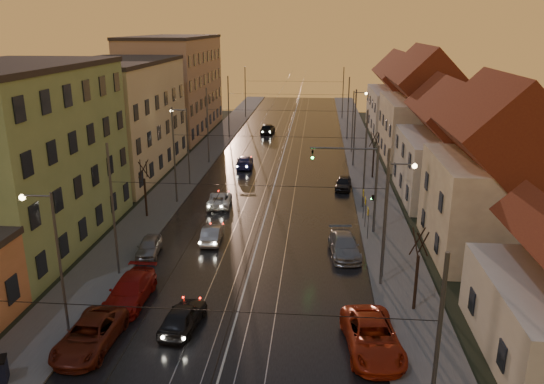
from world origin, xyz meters
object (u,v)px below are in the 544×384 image
(driving_car_0, at_px, (183,317))
(driving_car_1, at_px, (212,234))
(driving_car_3, at_px, (245,162))
(parked_right_1, at_px, (344,246))
(street_lamp_0, at_px, (52,250))
(street_lamp_1, at_px, (391,209))
(street_lamp_3, at_px, (355,116))
(parked_left_1, at_px, (90,335))
(driving_car_4, at_px, (268,129))
(parked_left_2, at_px, (130,291))
(parked_right_2, at_px, (343,183))
(street_lamp_2, at_px, (185,139))
(driving_car_2, at_px, (220,200))
(traffic_light_mast, at_px, (363,178))
(parked_left_3, at_px, (149,246))
(parked_right_0, at_px, (372,337))

(driving_car_0, bearing_deg, driving_car_1, -79.34)
(driving_car_3, xyz_separation_m, parked_right_1, (10.55, -23.88, 0.04))
(street_lamp_0, xyz_separation_m, street_lamp_1, (18.21, 8.00, 0.00))
(street_lamp_3, relative_size, parked_left_1, 1.52)
(driving_car_4, xyz_separation_m, parked_left_2, (-3.30, -52.25, -0.03))
(driving_car_0, xyz_separation_m, parked_right_2, (9.82, 26.81, -0.08))
(street_lamp_2, distance_m, driving_car_2, 8.99)
(parked_left_2, bearing_deg, driving_car_4, 86.99)
(driving_car_1, distance_m, parked_right_1, 10.14)
(traffic_light_mast, height_order, parked_right_1, traffic_light_mast)
(driving_car_4, xyz_separation_m, parked_left_3, (-4.31, -45.39, -0.15))
(street_lamp_3, xyz_separation_m, parked_right_0, (-1.72, -44.20, -4.09))
(traffic_light_mast, distance_m, driving_car_3, 23.27)
(parked_right_1, relative_size, parked_right_2, 1.33)
(driving_car_4, height_order, parked_right_2, driving_car_4)
(driving_car_1, distance_m, driving_car_4, 42.63)
(parked_left_1, height_order, parked_right_0, parked_right_0)
(driving_car_1, height_order, driving_car_4, driving_car_4)
(street_lamp_2, distance_m, driving_car_3, 9.98)
(street_lamp_0, xyz_separation_m, driving_car_1, (5.58, 13.21, -4.24))
(driving_car_1, bearing_deg, street_lamp_0, 63.86)
(street_lamp_3, height_order, driving_car_2, street_lamp_3)
(street_lamp_2, relative_size, traffic_light_mast, 1.11)
(driving_car_3, distance_m, parked_right_1, 26.11)
(traffic_light_mast, relative_size, driving_car_0, 1.72)
(driving_car_0, height_order, driving_car_2, driving_car_0)
(street_lamp_2, distance_m, driving_car_4, 28.73)
(parked_left_2, bearing_deg, driving_car_2, 83.88)
(street_lamp_0, bearing_deg, driving_car_3, 81.92)
(parked_left_3, bearing_deg, traffic_light_mast, 13.60)
(street_lamp_1, xyz_separation_m, parked_left_3, (-16.70, 2.45, -4.25))
(street_lamp_2, relative_size, street_lamp_3, 1.00)
(parked_left_2, height_order, parked_right_0, parked_right_0)
(traffic_light_mast, bearing_deg, street_lamp_1, -82.09)
(driving_car_3, relative_size, parked_left_2, 0.89)
(parked_left_1, bearing_deg, parked_right_1, 45.20)
(street_lamp_0, distance_m, driving_car_4, 56.29)
(street_lamp_0, relative_size, driving_car_4, 1.74)
(street_lamp_1, distance_m, driving_car_1, 14.30)
(traffic_light_mast, bearing_deg, parked_left_2, -139.62)
(parked_left_3, relative_size, parked_right_1, 0.75)
(driving_car_2, bearing_deg, parked_left_2, 78.78)
(street_lamp_1, bearing_deg, parked_left_3, 171.67)
(parked_right_0, bearing_deg, parked_right_1, 88.16)
(street_lamp_1, distance_m, street_lamp_2, 27.05)
(driving_car_3, xyz_separation_m, parked_right_0, (11.45, -35.71, 0.12))
(street_lamp_3, xyz_separation_m, driving_car_3, (-13.17, -8.49, -4.21))
(street_lamp_0, height_order, driving_car_2, street_lamp_0)
(parked_left_1, bearing_deg, traffic_light_mast, 50.57)
(street_lamp_2, bearing_deg, driving_car_0, -76.71)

